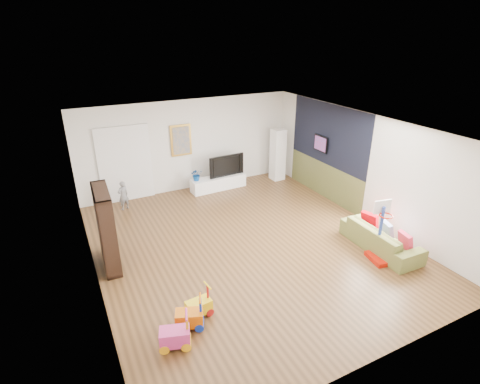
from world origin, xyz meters
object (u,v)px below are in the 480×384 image
media_console (218,183)px  bookshelf (106,229)px  basketball_hoop (385,233)px  sofa (381,238)px

media_console → bookshelf: 4.54m
media_console → basketball_hoop: size_ratio=1.30×
bookshelf → media_console: bearing=38.9°
bookshelf → basketball_hoop: bookshelf is taller
sofa → basketball_hoop: basketball_hoop is taller
media_console → basketball_hoop: 5.34m
media_console → sofa: 5.10m
media_console → bookshelf: bearing=-146.3°
sofa → basketball_hoop: bearing=138.8°
media_console → basketball_hoop: bearing=-76.1°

